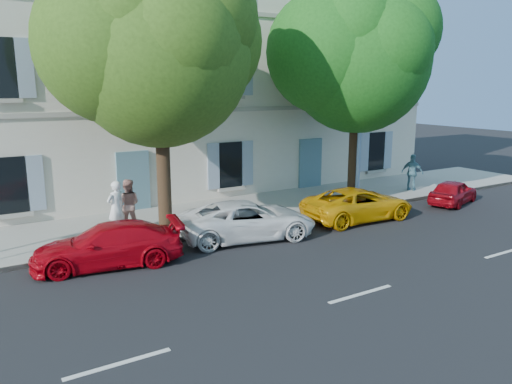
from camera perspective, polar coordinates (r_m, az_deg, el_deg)
ground at (r=15.71m, az=1.79°, el=-6.58°), size 90.00×90.00×0.00m
sidewalk at (r=19.40m, az=-5.45°, el=-2.74°), size 36.00×4.50×0.15m
kerb at (r=17.55m, az=-2.31°, el=-4.29°), size 36.00×0.16×0.16m
building at (r=24.08m, az=-11.99°, el=14.18°), size 28.00×7.00×12.00m
car_red_coupe at (r=14.79m, az=-16.57°, el=-5.83°), size 4.42×2.46×1.21m
car_white_coupe at (r=16.63m, az=-0.95°, el=-3.22°), size 4.92×3.00×1.27m
car_yellow_supercar at (r=19.34m, az=11.62°, el=-1.34°), size 4.51×2.23×1.23m
car_red_hatchback at (r=23.08m, az=21.61°, el=0.02°), size 3.37×2.17×1.07m
tree_left at (r=16.48m, az=-11.03°, el=15.04°), size 5.80×5.80×8.99m
tree_right at (r=21.59m, az=11.58°, el=14.41°), size 5.90×5.90×9.10m
street_lamp at (r=21.05m, az=12.30°, el=11.72°), size 0.29×1.81×8.53m
pedestrian_a at (r=17.15m, az=-15.70°, el=-1.76°), size 0.77×0.65×1.81m
pedestrian_b at (r=17.63m, az=-14.44°, el=-1.40°), size 1.07×0.99×1.76m
pedestrian_c at (r=24.58m, az=17.44°, el=2.15°), size 0.80×1.09×1.72m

